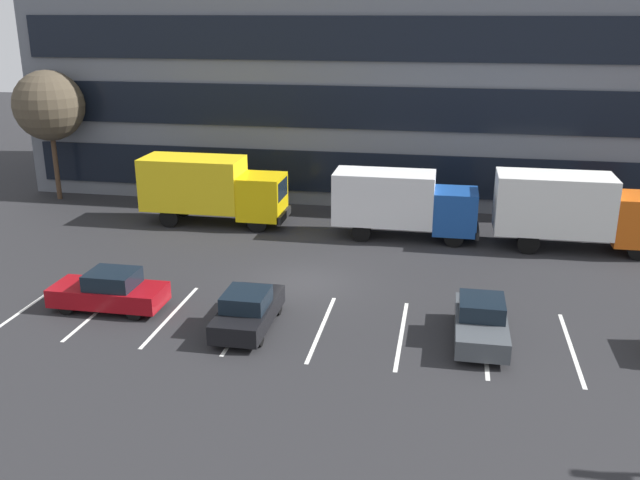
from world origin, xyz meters
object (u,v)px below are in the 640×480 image
(box_truck_blue, at_px, (402,202))
(box_truck_orange, at_px, (574,208))
(box_truck_yellow_all, at_px, (211,187))
(sedan_charcoal, at_px, (481,322))
(sedan_maroon, at_px, (110,291))
(sedan_black, at_px, (248,310))
(bare_tree, at_px, (49,106))

(box_truck_blue, bearing_deg, box_truck_orange, -2.03)
(box_truck_yellow_all, relative_size, box_truck_blue, 1.07)
(box_truck_orange, bearing_deg, sedan_charcoal, -112.98)
(box_truck_yellow_all, bearing_deg, sedan_charcoal, -40.39)
(sedan_maroon, xyz_separation_m, sedan_black, (5.51, -0.67, -0.03))
(box_truck_blue, distance_m, sedan_black, 12.17)
(box_truck_orange, xyz_separation_m, box_truck_blue, (-7.89, 0.28, -0.15))
(sedan_maroon, bearing_deg, sedan_charcoal, -0.66)
(box_truck_orange, relative_size, sedan_maroon, 1.81)
(box_truck_yellow_all, relative_size, sedan_charcoal, 1.84)
(sedan_maroon, distance_m, bare_tree, 18.28)
(bare_tree, bearing_deg, sedan_charcoal, -31.22)
(box_truck_blue, relative_size, sedan_black, 1.74)
(sedan_charcoal, bearing_deg, sedan_black, -176.29)
(box_truck_orange, height_order, sedan_maroon, box_truck_orange)
(sedan_charcoal, bearing_deg, bare_tree, 148.78)
(box_truck_orange, relative_size, sedan_black, 1.88)
(box_truck_blue, height_order, sedan_black, box_truck_blue)
(box_truck_orange, bearing_deg, sedan_maroon, -150.07)
(sedan_maroon, bearing_deg, box_truck_blue, 46.61)
(box_truck_yellow_all, xyz_separation_m, box_truck_blue, (9.86, -0.59, -0.12))
(box_truck_yellow_all, distance_m, sedan_charcoal, 17.52)
(sedan_charcoal, height_order, bare_tree, bare_tree)
(box_truck_blue, bearing_deg, sedan_black, -111.77)
(box_truck_yellow_all, height_order, sedan_maroon, box_truck_yellow_all)
(box_truck_blue, height_order, bare_tree, bare_tree)
(box_truck_yellow_all, height_order, box_truck_blue, box_truck_yellow_all)
(bare_tree, bearing_deg, box_truck_yellow_all, -16.52)
(box_truck_yellow_all, relative_size, box_truck_orange, 0.98)
(box_truck_yellow_all, relative_size, sedan_maroon, 1.78)
(box_truck_orange, bearing_deg, sedan_black, -138.46)
(bare_tree, bearing_deg, sedan_maroon, -54.04)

